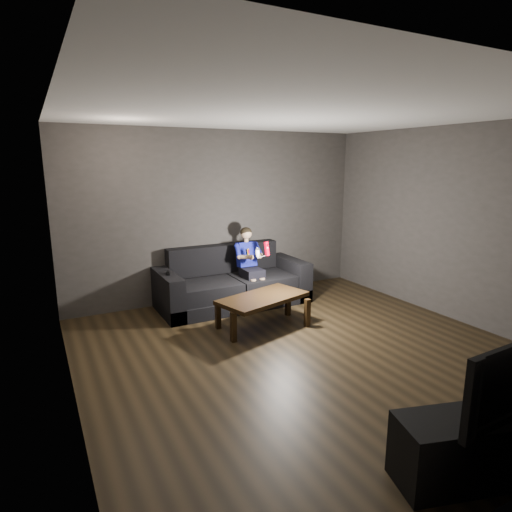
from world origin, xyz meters
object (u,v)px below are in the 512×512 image
child (249,258)px  coffee_table (263,300)px  sofa (232,286)px  media_console (489,445)px

child → coffee_table: bearing=-107.0°
sofa → media_console: (0.02, -4.30, -0.05)m
child → coffee_table: size_ratio=0.80×
sofa → child: 0.51m
child → media_console: 4.26m
sofa → media_console: sofa is taller
media_console → sofa: bearing=106.6°
sofa → child: size_ratio=2.18×
sofa → coffee_table: sofa is taller
sofa → child: child is taller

